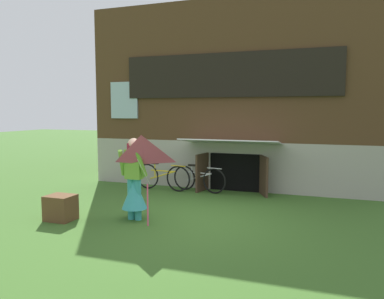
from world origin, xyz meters
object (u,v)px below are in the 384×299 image
kite (141,157)px  bicycle_yellow (162,177)px  wooden_crate (61,208)px  bicycle_silver (199,179)px  person (134,185)px

kite → bicycle_yellow: kite is taller
kite → wooden_crate: size_ratio=3.10×
bicycle_silver → bicycle_yellow: size_ratio=0.95×
person → wooden_crate: person is taller
bicycle_yellow → wooden_crate: (-0.77, -3.39, -0.12)m
person → bicycle_yellow: bearing=102.9°
person → bicycle_silver: 3.04m
bicycle_yellow → wooden_crate: bicycle_yellow is taller
bicycle_silver → kite: bearing=-78.7°
person → wooden_crate: 1.58m
bicycle_silver → bicycle_yellow: 1.05m
bicycle_yellow → bicycle_silver: bearing=12.7°
person → wooden_crate: (-1.41, -0.54, -0.46)m
person → kite: 0.94m
bicycle_silver → person: bearing=-86.9°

